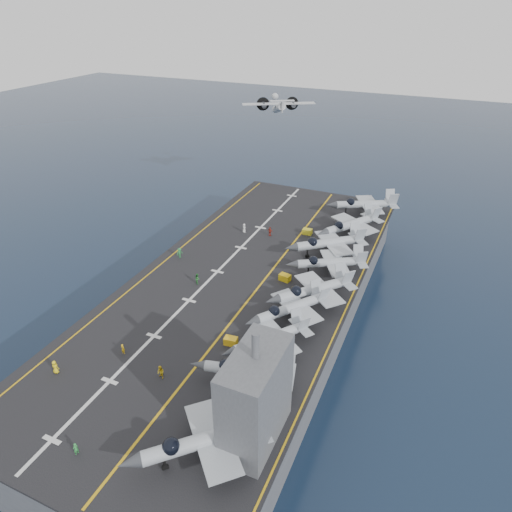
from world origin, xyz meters
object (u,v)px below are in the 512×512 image
at_px(tow_cart_a, 231,341).
at_px(transport_plane, 279,108).
at_px(fighter_jet_0, 204,439).
at_px(island_superstructure, 255,388).

distance_m(tow_cart_a, transport_plane, 76.90).
height_order(fighter_jet_0, transport_plane, transport_plane).
bearing_deg(island_superstructure, transport_plane, 110.02).
height_order(island_superstructure, fighter_jet_0, island_superstructure).
bearing_deg(fighter_jet_0, island_superstructure, 50.25).
distance_m(fighter_jet_0, transport_plane, 94.81).
distance_m(fighter_jet_0, tow_cart_a, 18.82).
bearing_deg(island_superstructure, tow_cart_a, 126.69).
relative_size(island_superstructure, fighter_jet_0, 0.79).
distance_m(island_superstructure, tow_cart_a, 17.70).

